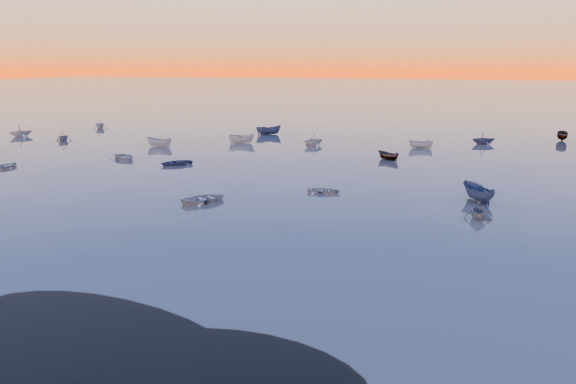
% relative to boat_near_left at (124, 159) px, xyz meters
% --- Properties ---
extents(ground, '(600.00, 600.00, 0.00)m').
position_rel_boat_near_left_xyz_m(ground, '(29.95, 55.56, 0.00)').
color(ground, '#685E56').
rests_on(ground, ground).
extents(mud_lobes, '(140.00, 6.00, 0.07)m').
position_rel_boat_near_left_xyz_m(mud_lobes, '(29.95, -45.44, 0.01)').
color(mud_lobes, black).
rests_on(mud_lobes, ground).
extents(moored_fleet, '(124.00, 58.00, 1.20)m').
position_rel_boat_near_left_xyz_m(moored_fleet, '(29.95, 8.56, 0.00)').
color(moored_fleet, beige).
rests_on(moored_fleet, ground).
extents(boat_near_left, '(3.93, 4.53, 1.07)m').
position_rel_boat_near_left_xyz_m(boat_near_left, '(0.00, 0.00, 0.00)').
color(boat_near_left, beige).
rests_on(boat_near_left, ground).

